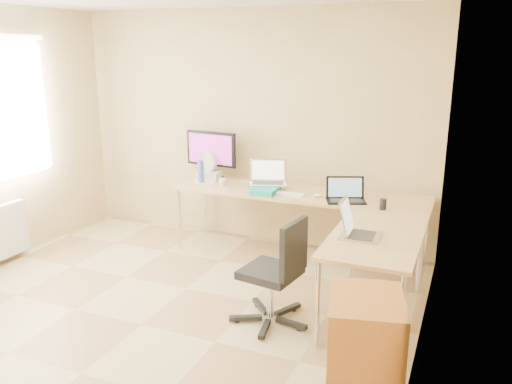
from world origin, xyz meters
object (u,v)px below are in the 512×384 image
at_px(desk_return, 374,277).
at_px(mug, 223,182).
at_px(water_bottle, 201,171).
at_px(office_chair, 270,265).
at_px(desk_fan, 212,166).
at_px(monitor, 211,155).
at_px(cabinet, 364,354).
at_px(laptop_black, 346,190).
at_px(keyboard, 285,193).
at_px(laptop_center, 268,173).
at_px(laptop_return, 361,223).
at_px(desk_main, 299,225).

height_order(desk_return, mug, mug).
bearing_deg(water_bottle, office_chair, -44.71).
xyz_separation_m(mug, desk_fan, (-0.28, 0.28, 0.10)).
relative_size(monitor, office_chair, 0.69).
bearing_deg(mug, cabinet, -46.20).
bearing_deg(desk_fan, laptop_black, 11.60).
bearing_deg(laptop_black, desk_fan, 145.89).
bearing_deg(monitor, keyboard, -13.69).
xyz_separation_m(laptop_center, keyboard, (0.24, -0.12, -0.17)).
relative_size(laptop_center, water_bottle, 1.52).
bearing_deg(mug, water_bottle, 175.55).
relative_size(monitor, laptop_center, 1.62).
xyz_separation_m(monitor, laptop_center, (0.79, -0.23, -0.09)).
xyz_separation_m(water_bottle, office_chair, (1.34, -1.33, -0.36)).
distance_m(desk_return, desk_fan, 2.47).
bearing_deg(laptop_return, desk_main, 36.68).
bearing_deg(desk_return, laptop_black, 118.18).
bearing_deg(keyboard, desk_main, 59.29).
relative_size(desk_main, monitor, 4.22).
distance_m(laptop_return, cabinet, 1.18).
bearing_deg(mug, laptop_center, 5.29).
xyz_separation_m(desk_return, laptop_black, (-0.45, 0.83, 0.48)).
bearing_deg(office_chair, water_bottle, 144.54).
height_order(laptop_return, cabinet, laptop_return).
relative_size(desk_fan, cabinet, 0.37).
bearing_deg(laptop_center, laptop_return, -62.40).
xyz_separation_m(keyboard, laptop_return, (0.97, -0.95, 0.11)).
xyz_separation_m(desk_main, office_chair, (0.22, -1.39, 0.14)).
distance_m(mug, laptop_return, 2.00).
bearing_deg(office_chair, desk_return, 36.29).
bearing_deg(keyboard, monitor, 164.53).
bearing_deg(desk_main, desk_fan, 169.93).
distance_m(monitor, water_bottle, 0.29).
bearing_deg(desk_fan, cabinet, -22.00).
height_order(monitor, office_chair, monitor).
bearing_deg(water_bottle, keyboard, -5.09).
xyz_separation_m(mug, laptop_return, (1.72, -1.02, 0.08)).
relative_size(mug, desk_fan, 0.30).
distance_m(desk_main, water_bottle, 1.23).
relative_size(desk_return, cabinet, 1.73).
xyz_separation_m(monitor, cabinet, (2.25, -2.34, -0.64)).
bearing_deg(desk_fan, keyboard, 5.26).
height_order(desk_main, office_chair, office_chair).
bearing_deg(laptop_return, mug, 57.72).
distance_m(keyboard, laptop_return, 1.36).
bearing_deg(desk_return, keyboard, 141.68).
relative_size(mug, office_chair, 0.09).
distance_m(laptop_center, water_bottle, 0.79).
relative_size(desk_main, cabinet, 3.52).
bearing_deg(water_bottle, mug, -4.45).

